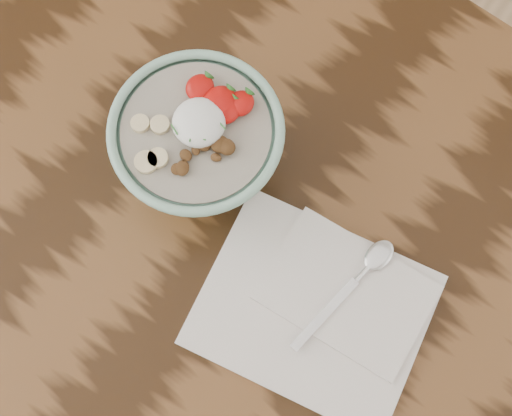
# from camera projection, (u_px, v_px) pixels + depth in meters

# --- Properties ---
(table) EXTENTS (1.60, 0.90, 0.75)m
(table) POSITION_uv_depth(u_px,v_px,m) (242.00, 254.00, 0.96)
(table) COLOR black
(table) RESTS_ON ground
(breakfast_bowl) EXTENTS (0.20, 0.20, 0.14)m
(breakfast_bowl) POSITION_uv_depth(u_px,v_px,m) (199.00, 143.00, 0.83)
(breakfast_bowl) COLOR #8BBBA6
(breakfast_bowl) RESTS_ON table
(napkin) EXTENTS (0.30, 0.26, 0.02)m
(napkin) POSITION_uv_depth(u_px,v_px,m) (320.00, 306.00, 0.84)
(napkin) COLOR silver
(napkin) RESTS_ON table
(spoon) EXTENTS (0.04, 0.17, 0.01)m
(spoon) POSITION_uv_depth(u_px,v_px,m) (366.00, 270.00, 0.84)
(spoon) COLOR silver
(spoon) RESTS_ON napkin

